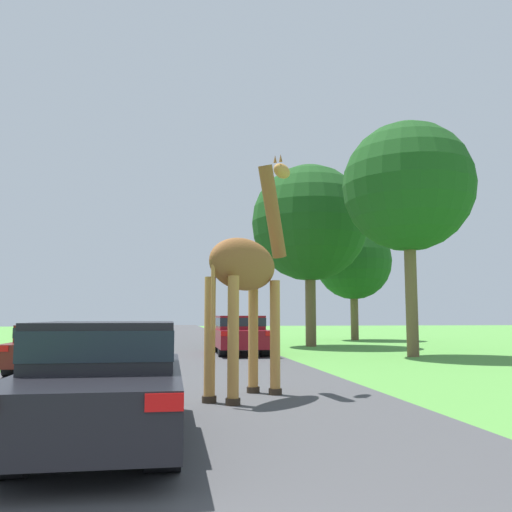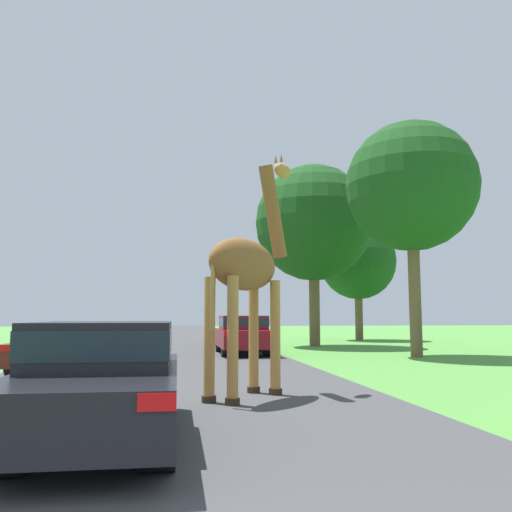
% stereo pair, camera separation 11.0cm
% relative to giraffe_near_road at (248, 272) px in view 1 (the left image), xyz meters
% --- Properties ---
extents(road, '(8.35, 120.00, 0.00)m').
position_rel_giraffe_near_road_xyz_m(road, '(-1.55, 21.41, -2.25)').
color(road, '#424244').
rests_on(road, ground).
extents(giraffe_near_road, '(2.08, 2.33, 4.78)m').
position_rel_giraffe_near_road_xyz_m(giraffe_near_road, '(0.00, 0.00, 0.00)').
color(giraffe_near_road, '#B77F3D').
rests_on(giraffe_near_road, ground).
extents(car_lead_maroon, '(1.71, 4.42, 1.38)m').
position_rel_giraffe_near_road_xyz_m(car_lead_maroon, '(-2.12, -3.16, -1.51)').
color(car_lead_maroon, black).
rests_on(car_lead_maroon, ground).
extents(car_queue_right, '(1.79, 4.24, 1.23)m').
position_rel_giraffe_near_road_xyz_m(car_queue_right, '(-4.48, 5.54, -1.59)').
color(car_queue_right, '#561914').
rests_on(car_queue_right, ground).
extents(car_queue_left, '(1.90, 4.77, 1.47)m').
position_rel_giraffe_near_road_xyz_m(car_queue_left, '(1.26, 11.24, -1.46)').
color(car_queue_left, maroon).
rests_on(car_queue_left, ground).
extents(tree_left_edge, '(4.85, 4.85, 8.69)m').
position_rel_giraffe_near_road_xyz_m(tree_left_edge, '(7.27, 8.84, 3.98)').
color(tree_left_edge, brown).
rests_on(tree_left_edge, ground).
extents(tree_centre_back, '(5.76, 5.76, 8.94)m').
position_rel_giraffe_near_road_xyz_m(tree_centre_back, '(5.33, 15.91, 3.78)').
color(tree_centre_back, brown).
rests_on(tree_centre_back, ground).
extents(tree_right_cluster, '(4.69, 4.69, 7.17)m').
position_rel_giraffe_near_road_xyz_m(tree_right_cluster, '(9.70, 22.14, 2.55)').
color(tree_right_cluster, brown).
rests_on(tree_right_cluster, ground).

